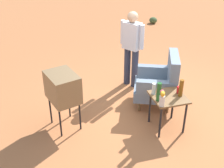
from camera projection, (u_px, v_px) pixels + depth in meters
ground_plane at (156, 108)px, 5.66m from camera, size 60.00×60.00×0.00m
armchair at (160, 82)px, 5.55m from camera, size 1.00×1.01×1.06m
side_table at (168, 101)px, 4.89m from camera, size 0.56×0.56×0.64m
tv_on_stand at (63, 88)px, 4.80m from camera, size 0.70×0.59×1.03m
person_standing at (132, 45)px, 6.03m from camera, size 0.48×0.39×1.64m
bottle_tall_amber at (181, 88)px, 4.78m from camera, size 0.07×0.07×0.30m
soda_can_red at (179, 90)px, 4.91m from camera, size 0.07×0.07×0.12m
bottle_wine_green at (159, 92)px, 4.66m from camera, size 0.07×0.07×0.32m
bottle_short_clear at (154, 89)px, 4.86m from camera, size 0.06×0.06×0.20m
flower_vase at (162, 98)px, 4.53m from camera, size 0.15×0.09×0.27m
shrub_mid at (153, 20)px, 10.31m from camera, size 0.28×0.28×0.21m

